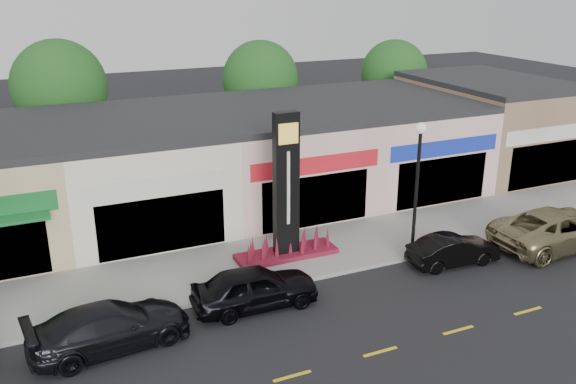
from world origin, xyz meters
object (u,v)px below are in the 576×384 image
pylon_sign (286,208)px  car_gold_suv (558,228)px  car_black_conv (453,250)px  car_dark_sedan (110,327)px  lamp_east_near (417,175)px  car_black_sedan (255,287)px

pylon_sign → car_gold_suv: pylon_sign is taller
car_black_conv → car_gold_suv: car_gold_suv is taller
car_dark_sedan → lamp_east_near: bearing=-88.5°
car_black_sedan → car_gold_suv: size_ratio=0.74×
car_gold_suv → pylon_sign: bearing=72.0°
pylon_sign → car_dark_sedan: (-7.54, -3.52, -1.55)m
lamp_east_near → car_black_sedan: bearing=-169.9°
pylon_sign → car_black_sedan: (-2.54, -3.04, -1.52)m
pylon_sign → car_black_sedan: 4.24m
car_dark_sedan → car_gold_suv: size_ratio=0.83×
car_gold_suv → lamp_east_near: bearing=72.7°
lamp_east_near → car_black_conv: (0.94, -1.44, -2.86)m
car_black_sedan → car_gold_suv: (13.65, -0.53, 0.08)m
lamp_east_near → car_dark_sedan: bearing=-171.7°
lamp_east_near → car_gold_suv: 6.92m
car_black_sedan → car_black_conv: 8.48m
car_black_sedan → car_black_conv: car_black_sedan is taller
car_black_conv → pylon_sign: bearing=65.7°
car_black_sedan → car_dark_sedan: bearing=96.9°
car_black_conv → car_gold_suv: (5.17, -0.43, 0.22)m
pylon_sign → car_black_sedan: bearing=-129.9°
car_dark_sedan → car_gold_suv: 18.66m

